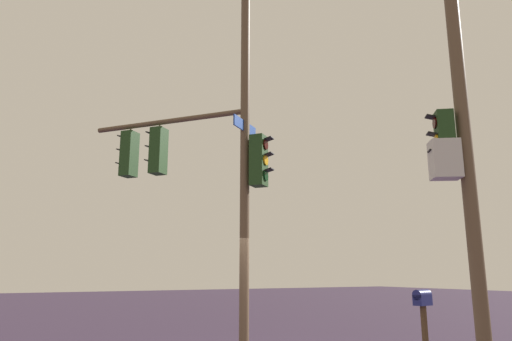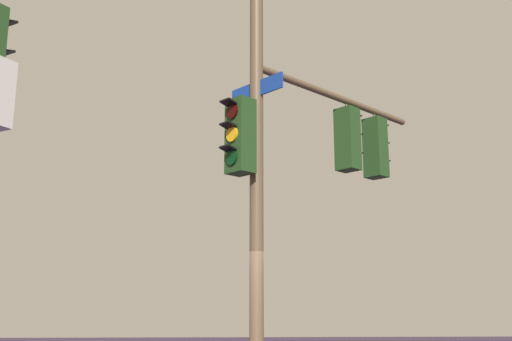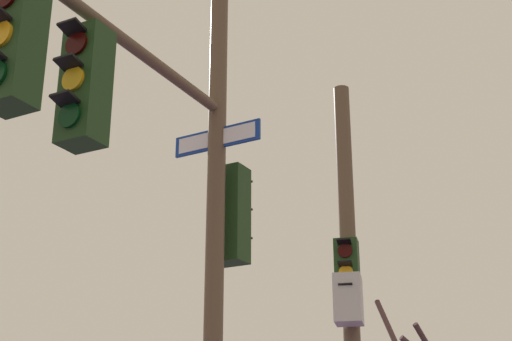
{
  "view_description": "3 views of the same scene",
  "coord_description": "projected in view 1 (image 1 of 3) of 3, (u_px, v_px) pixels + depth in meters",
  "views": [
    {
      "loc": [
        -8.36,
        4.81,
        1.8
      ],
      "look_at": [
        0.78,
        -0.16,
        4.06
      ],
      "focal_mm": 33.08,
      "sensor_mm": 36.0,
      "label": 1
    },
    {
      "loc": [
        -0.26,
        -8.55,
        1.63
      ],
      "look_at": [
        0.39,
        -0.16,
        3.57
      ],
      "focal_mm": 44.02,
      "sensor_mm": 36.0,
      "label": 2
    },
    {
      "loc": [
        3.0,
        7.81,
        1.53
      ],
      "look_at": [
        0.17,
        0.8,
        4.41
      ],
      "focal_mm": 54.44,
      "sensor_mm": 36.0,
      "label": 3
    }
  ],
  "objects": [
    {
      "name": "mailbox",
      "position": [
        423.0,
        303.0,
        10.93
      ],
      "size": [
        0.3,
        0.47,
        1.41
      ],
      "rotation": [
        0.0,
        0.0,
        0.15
      ],
      "color": "#4C3823",
      "rests_on": "ground"
    },
    {
      "name": "secondary_pole_assembly",
      "position": [
        459.0,
        159.0,
        8.7
      ],
      "size": [
        0.66,
        0.78,
        7.55
      ],
      "rotation": [
        0.0,
        0.0,
        0.98
      ],
      "color": "brown",
      "rests_on": "ground"
    },
    {
      "name": "main_signal_pole_assembly",
      "position": [
        208.0,
        128.0,
        10.47
      ],
      "size": [
        5.05,
        3.08,
        9.34
      ],
      "rotation": [
        0.0,
        0.0,
        0.7
      ],
      "color": "brown",
      "rests_on": "ground"
    }
  ]
}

